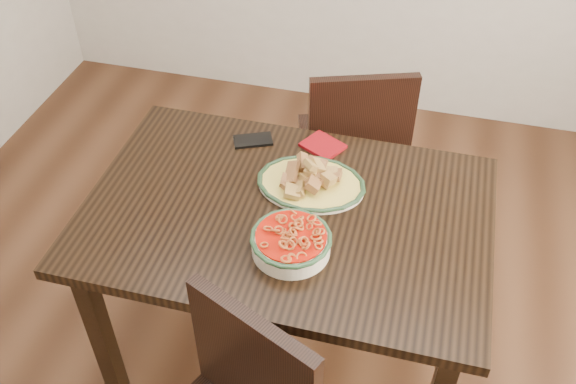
% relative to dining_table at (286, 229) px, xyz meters
% --- Properties ---
extents(floor, '(3.50, 3.50, 0.00)m').
position_rel_dining_table_xyz_m(floor, '(-0.09, 0.02, -0.66)').
color(floor, '#3A2112').
rests_on(floor, ground).
extents(dining_table, '(1.31, 0.87, 0.75)m').
position_rel_dining_table_xyz_m(dining_table, '(0.00, 0.00, 0.00)').
color(dining_table, black).
rests_on(dining_table, ground).
extents(chair_far, '(0.54, 0.54, 0.89)m').
position_rel_dining_table_xyz_m(chair_far, '(0.11, 0.72, -0.16)').
color(chair_far, black).
rests_on(chair_far, ground).
extents(fish_plate, '(0.36, 0.28, 0.11)m').
position_rel_dining_table_xyz_m(fish_plate, '(0.05, 0.13, 0.13)').
color(fish_plate, beige).
rests_on(fish_plate, dining_table).
extents(noodle_bowl, '(0.25, 0.25, 0.08)m').
position_rel_dining_table_xyz_m(noodle_bowl, '(0.06, -0.17, 0.13)').
color(noodle_bowl, white).
rests_on(noodle_bowl, dining_table).
extents(smartphone, '(0.16, 0.12, 0.01)m').
position_rel_dining_table_xyz_m(smartphone, '(-0.21, 0.32, 0.09)').
color(smartphone, black).
rests_on(smartphone, dining_table).
extents(napkin, '(0.17, 0.16, 0.01)m').
position_rel_dining_table_xyz_m(napkin, '(0.04, 0.35, 0.09)').
color(napkin, maroon).
rests_on(napkin, dining_table).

